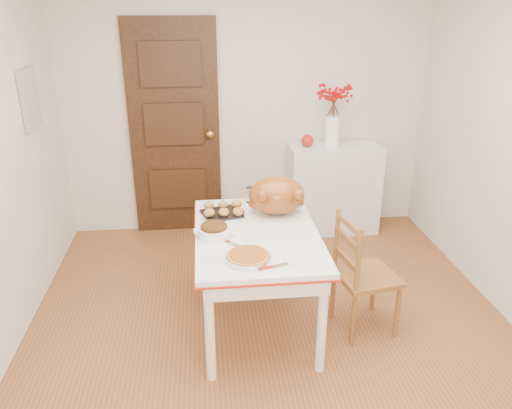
{
  "coord_description": "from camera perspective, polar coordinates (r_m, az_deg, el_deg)",
  "views": [
    {
      "loc": [
        -0.44,
        -2.77,
        2.22
      ],
      "look_at": [
        -0.1,
        0.31,
        0.92
      ],
      "focal_mm": 35.13,
      "sensor_mm": 36.0,
      "label": 1
    }
  ],
  "objects": [
    {
      "name": "pie_server",
      "position": [
        2.97,
        2.0,
        -7.06
      ],
      "size": [
        0.2,
        0.1,
        0.01
      ],
      "primitive_type": null,
      "rotation": [
        0.0,
        0.0,
        0.27
      ],
      "color": "silver",
      "rests_on": "kitchen_table"
    },
    {
      "name": "sideboard",
      "position": [
        5.05,
        8.76,
        1.8
      ],
      "size": [
        0.88,
        0.39,
        0.88
      ],
      "primitive_type": "cube",
      "color": "silver",
      "rests_on": "floor"
    },
    {
      "name": "kitchen_table",
      "position": [
        3.57,
        0.09,
        -8.49
      ],
      "size": [
        0.85,
        1.24,
        0.74
      ],
      "primitive_type": null,
      "color": "white",
      "rests_on": "floor"
    },
    {
      "name": "apple",
      "position": [
        4.83,
        5.86,
        7.24
      ],
      "size": [
        0.12,
        0.12,
        0.12
      ],
      "primitive_type": "sphere",
      "color": "#B01D0D",
      "rests_on": "sideboard"
    },
    {
      "name": "turkey_platter",
      "position": [
        3.57,
        2.38,
        0.81
      ],
      "size": [
        0.54,
        0.46,
        0.29
      ],
      "primitive_type": null,
      "rotation": [
        0.0,
        0.0,
        0.21
      ],
      "color": "#953B14",
      "rests_on": "kitchen_table"
    },
    {
      "name": "shaker_pair",
      "position": [
        3.84,
        3.47,
        0.79
      ],
      "size": [
        0.1,
        0.04,
        0.09
      ],
      "primitive_type": null,
      "rotation": [
        0.0,
        0.0,
        0.02
      ],
      "color": "white",
      "rests_on": "kitchen_table"
    },
    {
      "name": "chair_oak",
      "position": [
        3.58,
        12.52,
        -7.66
      ],
      "size": [
        0.45,
        0.45,
        0.88
      ],
      "primitive_type": null,
      "rotation": [
        0.0,
        0.0,
        1.74
      ],
      "color": "brown",
      "rests_on": "floor"
    },
    {
      "name": "carving_knife",
      "position": [
        3.23,
        -2.66,
        -4.47
      ],
      "size": [
        0.2,
        0.22,
        0.01
      ],
      "primitive_type": null,
      "rotation": [
        0.0,
        0.0,
        -0.87
      ],
      "color": "silver",
      "rests_on": "kitchen_table"
    },
    {
      "name": "floor",
      "position": [
        3.58,
        2.19,
        -15.65
      ],
      "size": [
        3.5,
        4.0,
        0.0
      ],
      "primitive_type": "cube",
      "color": "brown",
      "rests_on": "ground"
    },
    {
      "name": "photo_board",
      "position": [
        4.24,
        -24.38,
        10.96
      ],
      "size": [
        0.03,
        0.35,
        0.45
      ],
      "primitive_type": "cube",
      "color": "beige",
      "rests_on": "ground"
    },
    {
      "name": "berry_vase",
      "position": [
        4.83,
        8.78,
        10.06
      ],
      "size": [
        0.31,
        0.31,
        0.61
      ],
      "primitive_type": null,
      "color": "white",
      "rests_on": "sideboard"
    },
    {
      "name": "pumpkin_pie",
      "position": [
        3.03,
        -0.88,
        -5.88
      ],
      "size": [
        0.31,
        0.31,
        0.06
      ],
      "primitive_type": "cylinder",
      "rotation": [
        0.0,
        0.0,
        -0.14
      ],
      "color": "#944515",
      "rests_on": "kitchen_table"
    },
    {
      "name": "stuffing_dish",
      "position": [
        3.31,
        -4.8,
        -2.93
      ],
      "size": [
        0.32,
        0.29,
        0.1
      ],
      "primitive_type": null,
      "rotation": [
        0.0,
        0.0,
        -0.35
      ],
      "color": "#59350F",
      "rests_on": "kitchen_table"
    },
    {
      "name": "wall_back",
      "position": [
        4.89,
        -1.03,
        11.25
      ],
      "size": [
        3.5,
        0.0,
        2.5
      ],
      "primitive_type": "cube",
      "color": "beige",
      "rests_on": "ground"
    },
    {
      "name": "drinking_glass",
      "position": [
        3.86,
        -0.64,
        1.11
      ],
      "size": [
        0.08,
        0.08,
        0.12
      ],
      "primitive_type": "cylinder",
      "rotation": [
        0.0,
        0.0,
        0.22
      ],
      "color": "white",
      "rests_on": "kitchen_table"
    },
    {
      "name": "rolls_tray",
      "position": [
        3.65,
        -3.74,
        -0.56
      ],
      "size": [
        0.35,
        0.31,
        0.08
      ],
      "primitive_type": null,
      "rotation": [
        0.0,
        0.0,
        0.31
      ],
      "color": "#9D6035",
      "rests_on": "kitchen_table"
    },
    {
      "name": "door_back",
      "position": [
        4.9,
        -9.25,
        8.34
      ],
      "size": [
        0.85,
        0.06,
        2.06
      ],
      "primitive_type": "cube",
      "color": "black",
      "rests_on": "ground"
    }
  ]
}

